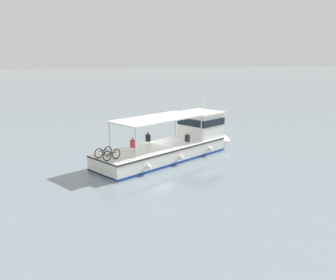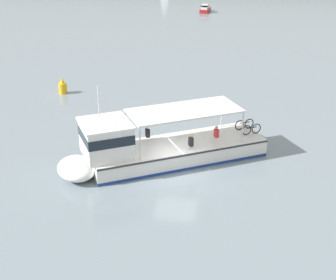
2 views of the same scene
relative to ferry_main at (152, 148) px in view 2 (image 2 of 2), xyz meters
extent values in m
plane|color=gray|center=(1.57, -1.07, -1.02)|extent=(400.00, 400.00, 0.00)
cube|color=white|center=(1.42, 0.78, -0.47)|extent=(11.00, 8.04, 1.10)
ellipsoid|color=white|center=(-4.01, -2.23, -0.47)|extent=(3.35, 3.64, 1.01)
cube|color=navy|center=(1.42, 0.78, -0.92)|extent=(11.02, 8.07, 0.16)
cube|color=#2D2D33|center=(1.42, 0.78, 0.00)|extent=(11.03, 8.09, 0.10)
cube|color=white|center=(-2.43, -1.35, 1.03)|extent=(3.59, 3.64, 1.90)
cube|color=#19232D|center=(-2.43, -1.35, 1.37)|extent=(3.66, 3.72, 0.56)
cube|color=white|center=(-2.43, -1.35, 2.04)|extent=(3.81, 3.86, 0.12)
cube|color=white|center=(1.81, 1.00, 2.13)|extent=(7.29, 5.82, 0.10)
cylinder|color=silver|center=(-0.37, -1.77, 1.08)|extent=(0.08, 0.08, 2.00)
cylinder|color=silver|center=(-1.69, 0.61, 1.08)|extent=(0.08, 0.08, 2.00)
cylinder|color=silver|center=(5.31, 1.39, 1.08)|extent=(0.08, 0.08, 2.00)
cylinder|color=silver|center=(3.99, 3.77, 1.08)|extent=(0.08, 0.08, 2.00)
cylinder|color=silver|center=(-2.70, -1.50, 3.20)|extent=(0.06, 0.06, 2.20)
sphere|color=white|center=(-2.42, 0.69, -0.52)|extent=(0.36, 0.36, 0.36)
sphere|color=white|center=(0.46, 2.29, -0.52)|extent=(0.36, 0.36, 0.36)
sphere|color=white|center=(3.18, 3.79, -0.52)|extent=(0.36, 0.36, 0.36)
torus|color=black|center=(5.61, 2.59, 0.41)|extent=(0.61, 0.37, 0.66)
torus|color=black|center=(6.22, 2.93, 0.41)|extent=(0.61, 0.37, 0.66)
cylinder|color=#232328|center=(5.92, 2.76, 0.53)|extent=(0.64, 0.39, 0.06)
torus|color=black|center=(5.18, 3.38, 0.41)|extent=(0.61, 0.37, 0.66)
torus|color=black|center=(5.79, 3.72, 0.41)|extent=(0.61, 0.37, 0.66)
cylinder|color=maroon|center=(5.48, 3.55, 0.53)|extent=(0.64, 0.39, 0.06)
cube|color=red|center=(3.75, 1.55, 0.54)|extent=(0.35, 0.39, 0.52)
sphere|color=tan|center=(3.75, 1.55, 0.91)|extent=(0.20, 0.20, 0.20)
cube|color=black|center=(2.32, 0.09, 0.54)|extent=(0.35, 0.39, 0.52)
sphere|color=#9E7051|center=(2.32, 0.09, 0.91)|extent=(0.20, 0.20, 0.20)
cube|color=black|center=(-0.45, 1.02, 0.54)|extent=(0.35, 0.39, 0.52)
sphere|color=beige|center=(-0.45, 1.02, 0.91)|extent=(0.20, 0.20, 0.20)
cube|color=maroon|center=(-0.34, 55.61, -0.74)|extent=(1.69, 3.72, 0.56)
cube|color=white|center=(-0.41, 54.98, -0.11)|extent=(1.21, 1.72, 0.70)
cube|color=#19232D|center=(-0.41, 54.98, 0.07)|extent=(1.24, 1.73, 0.28)
cylinder|color=gold|center=(-9.78, 12.03, -0.57)|extent=(0.70, 0.70, 0.90)
cone|color=gold|center=(-9.78, 12.03, 0.13)|extent=(0.42, 0.42, 0.50)
camera|label=1|loc=(8.28, 25.53, 6.49)|focal=38.65mm
camera|label=2|loc=(4.43, -25.60, 12.28)|focal=51.24mm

